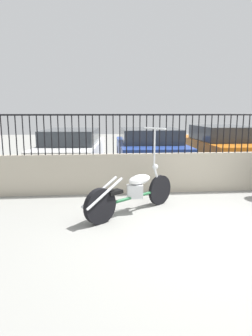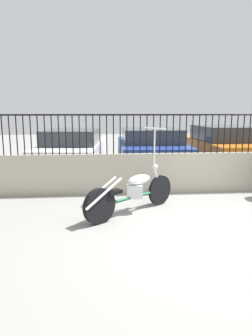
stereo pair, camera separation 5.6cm
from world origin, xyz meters
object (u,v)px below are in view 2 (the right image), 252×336
(car_white, at_px, (73,148))
(car_blue, at_px, (150,149))
(car_orange, at_px, (221,146))
(motorcycle_green, at_px, (129,193))

(car_white, bearing_deg, car_blue, -97.39)
(car_white, bearing_deg, car_orange, -83.80)
(car_white, relative_size, car_blue, 1.18)
(motorcycle_green, bearing_deg, car_blue, 37.50)
(car_blue, height_order, car_orange, car_orange)
(motorcycle_green, distance_m, car_orange, 5.74)
(car_orange, bearing_deg, car_white, 90.60)
(motorcycle_green, bearing_deg, car_white, 68.97)
(car_white, bearing_deg, motorcycle_green, -157.84)
(car_blue, bearing_deg, car_orange, -74.65)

